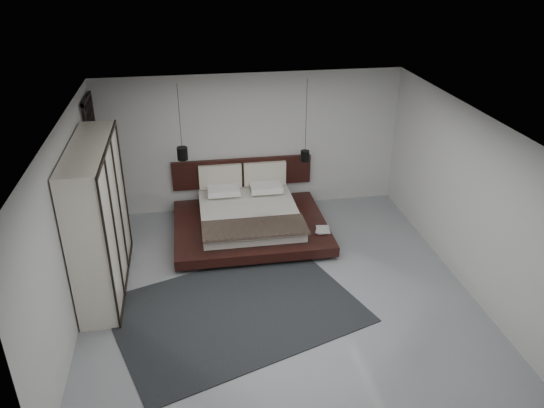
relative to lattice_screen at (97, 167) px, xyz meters
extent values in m
plane|color=gray|center=(2.95, -2.45, -1.30)|extent=(6.00, 6.00, 0.00)
plane|color=white|center=(2.95, -2.45, 1.50)|extent=(6.00, 6.00, 0.00)
plane|color=beige|center=(2.95, 0.55, 0.10)|extent=(6.00, 0.00, 6.00)
plane|color=beige|center=(2.95, -5.45, 0.10)|extent=(6.00, 0.00, 6.00)
plane|color=beige|center=(-0.05, -2.45, 0.10)|extent=(0.00, 6.00, 6.00)
plane|color=beige|center=(5.95, -2.45, 0.10)|extent=(0.00, 6.00, 6.00)
cube|color=black|center=(0.00, 0.00, 0.00)|extent=(0.05, 0.90, 2.60)
cube|color=black|center=(2.74, -0.70, -1.26)|extent=(2.23, 1.82, 0.08)
cube|color=black|center=(2.74, -0.70, -1.13)|extent=(2.84, 2.33, 0.18)
cube|color=beige|center=(2.74, -0.57, -0.93)|extent=(1.82, 2.03, 0.22)
cube|color=black|center=(2.74, -1.36, -0.79)|extent=(1.84, 0.71, 0.05)
cube|color=white|center=(2.32, 0.21, -0.75)|extent=(0.63, 0.41, 0.12)
cube|color=white|center=(3.17, 0.21, -0.75)|extent=(0.63, 0.41, 0.12)
cube|color=white|center=(2.32, 0.07, -0.69)|extent=(0.63, 0.41, 0.12)
cube|color=white|center=(3.17, 0.07, -0.69)|extent=(0.63, 0.41, 0.12)
cube|color=black|center=(2.74, 0.51, -0.51)|extent=(2.84, 0.08, 0.60)
cube|color=beige|center=(2.28, 0.42, -0.54)|extent=(0.86, 0.10, 0.50)
cube|color=beige|center=(3.20, 0.42, -0.54)|extent=(0.86, 0.10, 0.50)
imported|color=#99724C|center=(3.91, -1.21, -1.02)|extent=(0.28, 0.35, 0.03)
imported|color=#99724C|center=(3.89, -1.24, -1.00)|extent=(0.27, 0.31, 0.02)
cylinder|color=black|center=(1.58, -0.09, 0.91)|extent=(0.01, 0.01, 1.18)
cylinder|color=black|center=(1.58, -0.09, 0.20)|extent=(0.20, 0.20, 0.24)
cylinder|color=#FFE0B2|center=(1.58, -0.09, 0.09)|extent=(0.15, 0.15, 0.01)
cylinder|color=black|center=(3.91, -0.09, 0.80)|extent=(0.01, 0.01, 1.39)
cylinder|color=black|center=(3.91, -0.09, 0.00)|extent=(0.17, 0.17, 0.21)
cylinder|color=#FFE0B2|center=(3.91, -0.09, -0.09)|extent=(0.13, 0.13, 0.01)
cube|color=silver|center=(0.25, -1.90, -0.11)|extent=(0.55, 2.38, 2.38)
cube|color=black|center=(0.54, -1.90, 1.05)|extent=(0.03, 2.38, 0.06)
cube|color=black|center=(0.54, -1.90, -1.27)|extent=(0.03, 2.38, 0.06)
cube|color=black|center=(0.54, -3.10, -0.11)|extent=(0.03, 0.05, 2.38)
cube|color=black|center=(0.54, -2.30, -0.11)|extent=(0.03, 0.05, 2.38)
cube|color=black|center=(0.54, -1.51, -0.11)|extent=(0.03, 0.05, 2.38)
cube|color=black|center=(0.54, -0.71, -0.11)|extent=(0.03, 0.05, 2.38)
cube|color=black|center=(2.24, -2.96, -1.29)|extent=(4.17, 3.56, 0.02)
camera|label=1|loc=(1.72, -9.44, 3.73)|focal=35.00mm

